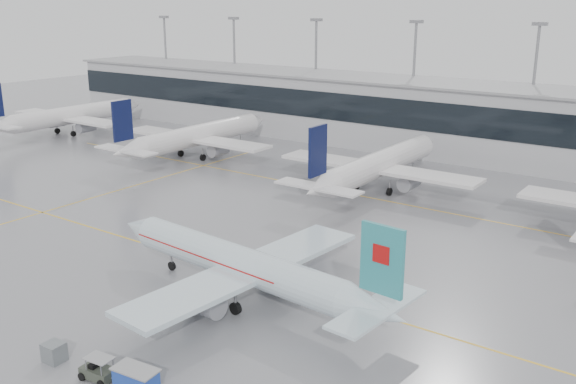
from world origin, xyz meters
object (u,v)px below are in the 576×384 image
Objects in this scene: baggage_cart at (136,379)px; gse_unit at (54,352)px; air_canada_jet at (246,267)px; baggage_tug at (98,372)px.

baggage_cart reaches higher than gse_unit.
baggage_tug is (-0.51, -16.01, -2.59)m from air_canada_jet.
air_canada_jet is 16.22m from baggage_tug.
baggage_tug is 2.59× the size of gse_unit.
baggage_cart is 8.28m from gse_unit.
air_canada_jet reaches higher than gse_unit.
baggage_cart reaches higher than baggage_tug.
air_canada_jet is 16.06m from baggage_cart.
baggage_tug is 1.13× the size of baggage_cart.
gse_unit is at bearing 177.71° from baggage_tug.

